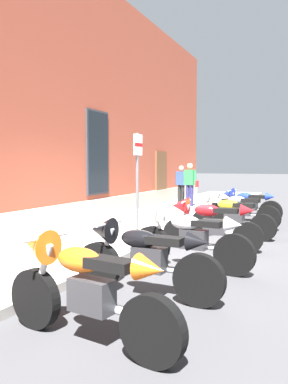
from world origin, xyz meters
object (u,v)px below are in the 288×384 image
Objects in this scene: motorcycle_orange_sport at (81,285)px; pedestrian_striped_shirt at (190,182)px; motorcycle_black_sport at (140,255)px; motorcycle_white_sport at (187,236)px; motorcycle_blue_sport at (246,203)px; pedestrian_blue_top at (181,183)px; parking_sign at (138,170)px; motorcycle_grey_naked at (240,211)px; motorcycle_yellow_naked at (231,218)px; motorcycle_red_sport at (208,222)px.

pedestrian_striped_shirt is (11.44, 2.60, 0.49)m from motorcycle_orange_sport.
motorcycle_white_sport is (1.58, -0.11, 0.00)m from motorcycle_black_sport.
pedestrian_blue_top is (3.02, 3.15, 0.45)m from motorcycle_blue_sport.
motorcycle_blue_sport is 4.97m from parking_sign.
pedestrian_blue_top is at bearing 40.33° from pedestrian_striped_shirt.
pedestrian_blue_top is at bearing 14.77° from motorcycle_orange_sport.
motorcycle_orange_sport reaches higher than motorcycle_grey_naked.
motorcycle_white_sport reaches higher than motorcycle_yellow_naked.
motorcycle_orange_sport reaches higher than motorcycle_white_sport.
motorcycle_black_sport is 1.29× the size of pedestrian_striped_shirt.
motorcycle_black_sport is 1.37× the size of pedestrian_blue_top.
motorcycle_grey_naked is 1.37m from motorcycle_blue_sport.
motorcycle_red_sport is 1.23× the size of pedestrian_striped_shirt.
pedestrian_striped_shirt is 0.73× the size of parking_sign.
motorcycle_red_sport is at bearing 2.84° from motorcycle_white_sport.
pedestrian_striped_shirt reaches higher than motorcycle_black_sport.
motorcycle_red_sport reaches higher than motorcycle_yellow_naked.
pedestrian_striped_shirt is (9.96, 2.54, 0.51)m from motorcycle_black_sport.
pedestrian_striped_shirt reaches higher than motorcycle_red_sport.
pedestrian_blue_top is at bearing 23.00° from motorcycle_red_sport.
motorcycle_grey_naked is 1.06× the size of motorcycle_blue_sport.
motorcycle_white_sport is at bearing -177.16° from motorcycle_red_sport.
motorcycle_blue_sport is at bearing -17.69° from parking_sign.
motorcycle_orange_sport is 0.98× the size of motorcycle_black_sport.
pedestrian_striped_shirt is (6.78, 2.58, 0.49)m from motorcycle_red_sport.
pedestrian_striped_shirt is 0.94m from pedestrian_blue_top.
motorcycle_yellow_naked is 1.33× the size of pedestrian_blue_top.
motorcycle_yellow_naked is at bearing -1.17° from motorcycle_orange_sport.
motorcycle_orange_sport is at bearing -179.63° from motorcycle_blue_sport.
pedestrian_striped_shirt reaches higher than motorcycle_yellow_naked.
motorcycle_yellow_naked is at bearing -176.17° from motorcycle_grey_naked.
motorcycle_blue_sport is (4.47, 0.04, -0.02)m from motorcycle_red_sport.
motorcycle_white_sport is 1.05× the size of motorcycle_red_sport.
motorcycle_orange_sport reaches higher than motorcycle_yellow_naked.
motorcycle_red_sport reaches higher than motorcycle_blue_sport.
motorcycle_orange_sport is at bearing 178.83° from motorcycle_yellow_naked.
motorcycle_blue_sport is at bearing 1.08° from motorcycle_white_sport.
pedestrian_blue_top reaches higher than motorcycle_black_sport.
motorcycle_white_sport is (3.05, -0.06, -0.02)m from motorcycle_orange_sport.
motorcycle_blue_sport is at bearing 0.00° from motorcycle_black_sport.
motorcycle_grey_naked is (6.28, -0.08, -0.08)m from motorcycle_black_sport.
motorcycle_yellow_naked is at bearing -44.48° from parking_sign.
motorcycle_white_sport is 1.03× the size of motorcycle_yellow_naked.
motorcycle_yellow_naked is 0.96× the size of motorcycle_grey_naked.
motorcycle_orange_sport is 6.19m from motorcycle_yellow_naked.
parking_sign is at bearing 154.50° from motorcycle_grey_naked.
motorcycle_grey_naked is at bearing -25.50° from parking_sign.
motorcycle_red_sport is 0.90× the size of parking_sign.
parking_sign is (-3.27, 1.56, 1.14)m from motorcycle_grey_naked.
pedestrian_striped_shirt reaches higher than motorcycle_blue_sport.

